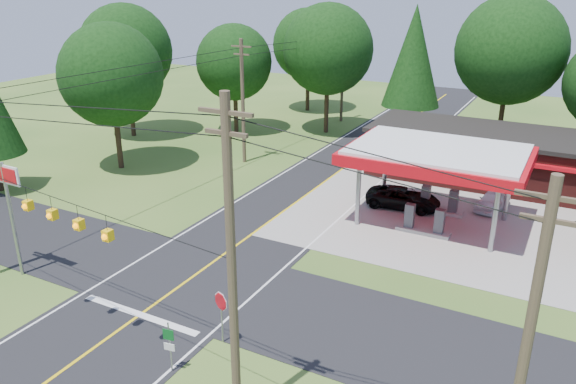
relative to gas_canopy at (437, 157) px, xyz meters
The scene contains 17 objects.
ground 16.38m from the gas_canopy, 124.70° to the right, with size 120.00×120.00×0.00m, color #375D21.
main_highway 16.37m from the gas_canopy, 124.70° to the right, with size 8.00×120.00×0.02m, color black.
cross_road 16.37m from the gas_canopy, 124.70° to the right, with size 70.00×7.00×0.02m, color black.
lane_center_yellow 16.37m from the gas_canopy, 124.70° to the right, with size 0.15×110.00×0.00m, color yellow.
gas_canopy is the anchor object (origin of this frame).
convenience_store 10.31m from the gas_canopy, 84.28° to the left, with size 16.40×7.55×3.80m.
utility_pole_near_right 20.13m from the gas_canopy, 94.29° to the right, with size 1.80×0.30×11.50m.
utility_pole_far_left 17.74m from the gas_canopy, 163.61° to the left, with size 1.80×0.30×10.00m.
utility_pole_right_b 19.80m from the gas_canopy, 69.27° to the right, with size 1.80×0.30×10.00m.
utility_pole_north 26.92m from the gas_canopy, 125.17° to the left, with size 0.30×0.30×9.50m.
overhead_beacons 21.56m from the gas_canopy, 117.76° to the right, with size 17.04×2.04×1.03m.
treeline_backdrop 14.09m from the gas_canopy, 126.61° to the left, with size 70.27×51.59×13.30m.
suv_car 4.52m from the gas_canopy, 146.93° to the left, with size 4.85×4.85×1.35m, color black.
sedan_car 6.20m from the gas_canopy, 53.13° to the left, with size 3.57×3.57×1.22m, color white.
big_stop_sign 23.75m from the gas_canopy, 135.72° to the right, with size 2.26×0.20×6.09m.
octagonal_stop_sign 17.31m from the gas_canopy, 105.23° to the right, with size 0.80×0.34×2.43m.
route_sign_post 19.94m from the gas_canopy, 105.29° to the right, with size 0.46×0.12×2.23m.
Camera 1 is at (16.27, -19.72, 14.40)m, focal length 35.00 mm.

